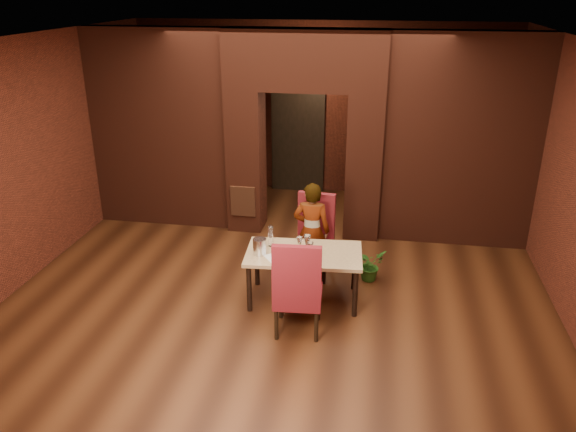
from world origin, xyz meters
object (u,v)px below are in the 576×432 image
person_seated (312,231)px  potted_plant (370,265)px  chair_far (313,237)px  wine_glass_b (307,244)px  water_bottle (271,236)px  chair_near (298,285)px  dining_table (304,276)px  wine_glass_a (300,244)px  wine_glass_c (310,250)px  wine_bucket (260,246)px

person_seated → potted_plant: size_ratio=3.13×
chair_far → wine_glass_b: chair_far is taller
water_bottle → potted_plant: (1.27, 0.57, -0.60)m
chair_near → potted_plant: 1.62m
chair_near → wine_glass_b: bearing=-94.4°
chair_far → person_seated: 0.13m
dining_table → wine_glass_a: size_ratio=7.43×
dining_table → chair_near: size_ratio=1.21×
chair_far → potted_plant: bearing=5.1°
wine_glass_b → wine_glass_c: size_ratio=1.12×
potted_plant → wine_glass_b: bearing=-139.6°
wine_glass_c → wine_bucket: size_ratio=0.98×
wine_glass_b → potted_plant: wine_glass_b is taller
wine_glass_a → potted_plant: wine_glass_a is taller
dining_table → wine_glass_b: 0.46m
chair_near → wine_bucket: size_ratio=5.79×
wine_glass_c → wine_bucket: 0.63m
wine_bucket → person_seated: bearing=55.0°
chair_far → wine_bucket: chair_far is taller
chair_far → person_seated: size_ratio=0.83×
dining_table → potted_plant: dining_table is taller
water_bottle → wine_glass_b: bearing=-11.1°
wine_glass_a → wine_glass_b: 0.10m
chair_near → chair_far: bearing=-93.7°
potted_plant → wine_bucket: bearing=-148.6°
chair_far → chair_near: chair_near is taller
wine_glass_c → wine_glass_b: bearing=111.9°
chair_far → wine_glass_b: 0.71m
person_seated → potted_plant: bearing=-176.0°
dining_table → water_bottle: 0.67m
chair_near → wine_glass_c: 0.59m
potted_plant → chair_far: bearing=179.3°
dining_table → wine_glass_a: bearing=153.4°
dining_table → potted_plant: (0.82, 0.69, -0.12)m
wine_bucket → water_bottle: 0.27m
wine_glass_a → wine_bucket: 0.50m
chair_near → water_bottle: bearing=-63.2°
person_seated → wine_glass_c: size_ratio=6.82×
person_seated → wine_glass_b: person_seated is taller
dining_table → chair_far: chair_far is taller
wine_glass_a → wine_glass_c: size_ratio=0.96×
person_seated → wine_glass_b: (0.02, -0.62, 0.10)m
dining_table → wine_glass_b: (0.04, 0.02, 0.45)m
wine_glass_a → wine_bucket: (-0.48, -0.16, 0.01)m
chair_near → person_seated: (-0.02, 1.32, 0.09)m
wine_glass_b → chair_far: bearing=91.3°
chair_far → wine_glass_c: bearing=-79.0°
wine_glass_c → dining_table: bearing=127.0°
water_bottle → wine_bucket: bearing=-109.0°
chair_near → person_seated: 1.33m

